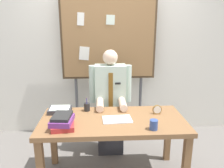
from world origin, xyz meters
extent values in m
cube|color=silver|center=(0.00, 1.27, 1.35)|extent=(6.40, 0.08, 2.70)
cube|color=brown|center=(0.00, 0.00, 0.71)|extent=(1.58, 0.75, 0.05)
cube|color=brown|center=(0.73, -0.31, 0.34)|extent=(0.07, 0.07, 0.68)
cube|color=brown|center=(-0.73, 0.31, 0.34)|extent=(0.07, 0.07, 0.68)
cube|color=brown|center=(0.73, 0.31, 0.34)|extent=(0.07, 0.07, 0.68)
cube|color=#2D2D33|center=(0.00, 0.59, 0.22)|extent=(0.34, 0.30, 0.44)
cube|color=#B2CCBC|center=(0.00, 0.59, 0.83)|extent=(0.40, 0.22, 0.78)
sphere|color=beige|center=(0.00, 0.59, 1.32)|extent=(0.19, 0.19, 0.19)
cylinder|color=#B2CCBC|center=(-0.23, 0.57, 0.98)|extent=(0.09, 0.09, 0.49)
cylinder|color=#B2CCBC|center=(0.23, 0.57, 0.98)|extent=(0.09, 0.09, 0.49)
cylinder|color=beige|center=(-0.14, 0.33, 0.78)|extent=(0.09, 0.30, 0.09)
cylinder|color=beige|center=(0.14, 0.33, 0.78)|extent=(0.09, 0.30, 0.09)
cube|color=brown|center=(0.00, 0.47, 0.89)|extent=(0.06, 0.01, 0.51)
cube|color=black|center=(0.09, 0.47, 1.01)|extent=(0.07, 0.01, 0.02)
cube|color=#4C3823|center=(0.00, 1.07, 1.56)|extent=(1.38, 0.05, 1.25)
cube|color=olive|center=(0.00, 1.05, 1.56)|extent=(1.32, 0.04, 1.19)
cylinder|color=#59595E|center=(-0.50, 1.10, 0.48)|extent=(0.04, 0.04, 0.96)
cylinder|color=#59595E|center=(0.50, 1.10, 0.48)|extent=(0.04, 0.04, 0.96)
cube|color=white|center=(-0.39, 1.03, 1.79)|extent=(0.11, 0.00, 0.18)
cube|color=silver|center=(0.03, 1.03, 1.78)|extent=(0.13, 0.00, 0.14)
cube|color=white|center=(-0.36, 1.03, 1.31)|extent=(0.16, 0.00, 0.21)
cube|color=#B22D2D|center=(-0.51, -0.17, 0.76)|extent=(0.25, 0.29, 0.05)
cube|color=#72337F|center=(-0.52, -0.17, 0.81)|extent=(0.23, 0.28, 0.05)
cube|color=#262626|center=(-0.52, -0.16, 0.85)|extent=(0.20, 0.26, 0.03)
cube|color=white|center=(0.04, -0.02, 0.74)|extent=(0.32, 0.22, 0.01)
cylinder|color=olive|center=(0.52, 0.12, 0.79)|extent=(0.11, 0.02, 0.11)
cylinder|color=white|center=(0.52, 0.11, 0.79)|extent=(0.09, 0.00, 0.09)
cube|color=olive|center=(0.52, 0.12, 0.74)|extent=(0.07, 0.04, 0.01)
cylinder|color=#334C8C|center=(0.39, -0.26, 0.78)|extent=(0.08, 0.08, 0.10)
cylinder|color=#262626|center=(-0.29, 0.26, 0.78)|extent=(0.07, 0.07, 0.09)
cylinder|color=#263399|center=(-0.29, 0.25, 0.82)|extent=(0.01, 0.01, 0.15)
cylinder|color=maroon|center=(-0.30, 0.27, 0.82)|extent=(0.01, 0.01, 0.15)
cube|color=#333338|center=(-0.61, 0.23, 0.76)|extent=(0.26, 0.20, 0.05)
cube|color=silver|center=(-0.61, 0.23, 0.79)|extent=(0.22, 0.17, 0.01)
camera|label=1|loc=(-0.13, -2.25, 1.76)|focal=36.00mm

